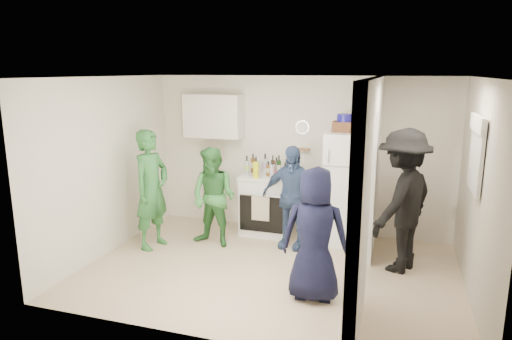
% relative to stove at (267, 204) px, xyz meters
% --- Properties ---
extents(floor, '(4.80, 4.80, 0.00)m').
position_rel_stove_xyz_m(floor, '(0.44, -1.37, -0.48)').
color(floor, '#CAB58E').
rests_on(floor, ground).
extents(wall_back, '(4.80, 0.00, 4.80)m').
position_rel_stove_xyz_m(wall_back, '(0.44, 0.33, 0.77)').
color(wall_back, silver).
rests_on(wall_back, floor).
extents(wall_front, '(4.80, 0.00, 4.80)m').
position_rel_stove_xyz_m(wall_front, '(0.44, -3.07, 0.77)').
color(wall_front, silver).
rests_on(wall_front, floor).
extents(wall_left, '(0.00, 3.40, 3.40)m').
position_rel_stove_xyz_m(wall_left, '(-1.96, -1.37, 0.77)').
color(wall_left, silver).
rests_on(wall_left, floor).
extents(wall_right, '(0.00, 3.40, 3.40)m').
position_rel_stove_xyz_m(wall_right, '(2.84, -1.37, 0.77)').
color(wall_right, silver).
rests_on(wall_right, floor).
extents(ceiling, '(4.80, 4.80, 0.00)m').
position_rel_stove_xyz_m(ceiling, '(0.44, -1.37, 2.02)').
color(ceiling, white).
rests_on(ceiling, wall_back).
extents(partition_pier_back, '(0.12, 1.20, 2.50)m').
position_rel_stove_xyz_m(partition_pier_back, '(1.64, -0.27, 0.77)').
color(partition_pier_back, silver).
rests_on(partition_pier_back, floor).
extents(partition_pier_front, '(0.12, 1.20, 2.50)m').
position_rel_stove_xyz_m(partition_pier_front, '(1.64, -2.47, 0.77)').
color(partition_pier_front, silver).
rests_on(partition_pier_front, floor).
extents(partition_header, '(0.12, 1.00, 0.40)m').
position_rel_stove_xyz_m(partition_header, '(1.64, -1.37, 1.82)').
color(partition_header, silver).
rests_on(partition_header, partition_pier_back).
extents(stove, '(0.80, 0.67, 0.95)m').
position_rel_stove_xyz_m(stove, '(0.00, 0.00, 0.00)').
color(stove, white).
rests_on(stove, floor).
extents(upper_cabinet, '(0.95, 0.34, 0.70)m').
position_rel_stove_xyz_m(upper_cabinet, '(-0.96, 0.15, 1.37)').
color(upper_cabinet, silver).
rests_on(upper_cabinet, wall_back).
extents(fridge, '(0.70, 0.68, 1.69)m').
position_rel_stove_xyz_m(fridge, '(1.28, -0.03, 0.37)').
color(fridge, white).
rests_on(fridge, floor).
extents(wicker_basket, '(0.35, 0.25, 0.15)m').
position_rel_stove_xyz_m(wicker_basket, '(1.18, 0.02, 1.29)').
color(wicker_basket, brown).
rests_on(wicker_basket, fridge).
extents(blue_bowl, '(0.24, 0.24, 0.11)m').
position_rel_stove_xyz_m(blue_bowl, '(1.18, 0.02, 1.42)').
color(blue_bowl, navy).
rests_on(blue_bowl, wicker_basket).
extents(yellow_cup_stack_top, '(0.09, 0.09, 0.25)m').
position_rel_stove_xyz_m(yellow_cup_stack_top, '(1.50, -0.13, 1.34)').
color(yellow_cup_stack_top, yellow).
rests_on(yellow_cup_stack_top, fridge).
extents(wall_clock, '(0.22, 0.02, 0.22)m').
position_rel_stove_xyz_m(wall_clock, '(0.49, 0.31, 1.22)').
color(wall_clock, white).
rests_on(wall_clock, wall_back).
extents(spice_shelf, '(0.35, 0.08, 0.03)m').
position_rel_stove_xyz_m(spice_shelf, '(0.44, 0.28, 0.87)').
color(spice_shelf, olive).
rests_on(spice_shelf, wall_back).
extents(nook_window, '(0.03, 0.70, 0.80)m').
position_rel_stove_xyz_m(nook_window, '(2.82, -1.17, 1.17)').
color(nook_window, black).
rests_on(nook_window, wall_right).
extents(nook_window_frame, '(0.04, 0.76, 0.86)m').
position_rel_stove_xyz_m(nook_window_frame, '(2.80, -1.17, 1.17)').
color(nook_window_frame, white).
rests_on(nook_window_frame, wall_right).
extents(nook_valance, '(0.04, 0.82, 0.18)m').
position_rel_stove_xyz_m(nook_valance, '(2.78, -1.17, 1.52)').
color(nook_valance, white).
rests_on(nook_valance, wall_right).
extents(yellow_cup_stack_stove, '(0.09, 0.09, 0.25)m').
position_rel_stove_xyz_m(yellow_cup_stack_stove, '(-0.12, -0.22, 0.60)').
color(yellow_cup_stack_stove, yellow).
rests_on(yellow_cup_stack_stove, stove).
extents(red_cup, '(0.09, 0.09, 0.12)m').
position_rel_stove_xyz_m(red_cup, '(0.22, -0.20, 0.54)').
color(red_cup, red).
rests_on(red_cup, stove).
extents(person_green_left, '(0.53, 0.71, 1.76)m').
position_rel_stove_xyz_m(person_green_left, '(-1.44, -1.08, 0.40)').
color(person_green_left, '#2A6B38').
rests_on(person_green_left, floor).
extents(person_green_center, '(0.81, 0.68, 1.48)m').
position_rel_stove_xyz_m(person_green_center, '(-0.61, -0.76, 0.27)').
color(person_green_center, '#347734').
rests_on(person_green_center, floor).
extents(person_denim, '(0.93, 0.46, 1.53)m').
position_rel_stove_xyz_m(person_denim, '(0.51, -0.48, 0.29)').
color(person_denim, navy).
rests_on(person_denim, floor).
extents(person_navy, '(0.79, 0.55, 1.55)m').
position_rel_stove_xyz_m(person_navy, '(1.12, -1.93, 0.30)').
color(person_navy, black).
rests_on(person_navy, floor).
extents(person_nook, '(1.16, 1.39, 1.87)m').
position_rel_stove_xyz_m(person_nook, '(2.05, -0.81, 0.46)').
color(person_nook, black).
rests_on(person_nook, floor).
extents(bottle_a, '(0.06, 0.06, 0.31)m').
position_rel_stove_xyz_m(bottle_a, '(-0.28, 0.14, 0.63)').
color(bottle_a, '#5D3512').
rests_on(bottle_a, stove).
extents(bottle_b, '(0.06, 0.06, 0.31)m').
position_rel_stove_xyz_m(bottle_b, '(-0.16, -0.08, 0.63)').
color(bottle_b, '#1B532B').
rests_on(bottle_b, stove).
extents(bottle_c, '(0.07, 0.07, 0.32)m').
position_rel_stove_xyz_m(bottle_c, '(-0.08, 0.14, 0.64)').
color(bottle_c, silver).
rests_on(bottle_c, stove).
extents(bottle_d, '(0.06, 0.06, 0.24)m').
position_rel_stove_xyz_m(bottle_d, '(0.03, -0.04, 0.60)').
color(bottle_d, brown).
rests_on(bottle_d, stove).
extents(bottle_e, '(0.07, 0.07, 0.26)m').
position_rel_stove_xyz_m(bottle_e, '(0.10, 0.19, 0.61)').
color(bottle_e, '#9CA4AD').
rests_on(bottle_e, stove).
extents(bottle_f, '(0.07, 0.07, 0.33)m').
position_rel_stove_xyz_m(bottle_f, '(0.18, 0.04, 0.64)').
color(bottle_f, '#183814').
rests_on(bottle_f, stove).
extents(bottle_g, '(0.07, 0.07, 0.26)m').
position_rel_stove_xyz_m(bottle_g, '(0.27, 0.12, 0.60)').
color(bottle_g, brown).
rests_on(bottle_g, stove).
extents(bottle_h, '(0.07, 0.07, 0.32)m').
position_rel_stove_xyz_m(bottle_h, '(-0.30, -0.12, 0.64)').
color(bottle_h, '#A4A7AF').
rests_on(bottle_h, stove).
extents(bottle_i, '(0.06, 0.06, 0.31)m').
position_rel_stove_xyz_m(bottle_i, '(0.06, 0.10, 0.63)').
color(bottle_i, '#4C2B0D').
rests_on(bottle_i, stove).
extents(bottle_j, '(0.06, 0.06, 0.24)m').
position_rel_stove_xyz_m(bottle_j, '(0.31, -0.09, 0.60)').
color(bottle_j, '#194928').
rests_on(bottle_j, stove).
extents(bottle_k, '(0.07, 0.07, 0.27)m').
position_rel_stove_xyz_m(bottle_k, '(-0.20, 0.04, 0.61)').
color(bottle_k, brown).
rests_on(bottle_k, stove).
extents(bottle_l, '(0.08, 0.08, 0.29)m').
position_rel_stove_xyz_m(bottle_l, '(0.12, -0.15, 0.62)').
color(bottle_l, '#9FA3AF').
rests_on(bottle_l, stove).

